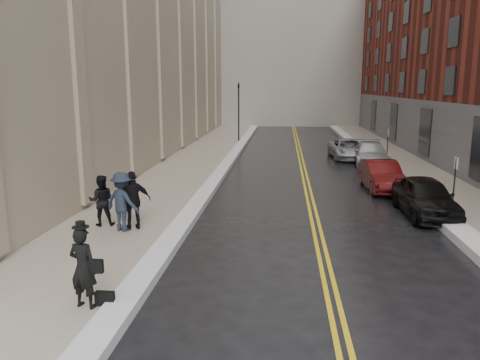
% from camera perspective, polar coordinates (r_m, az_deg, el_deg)
% --- Properties ---
extents(ground, '(160.00, 160.00, 0.00)m').
position_cam_1_polar(ground, '(11.55, -1.58, -13.72)').
color(ground, black).
rests_on(ground, ground).
extents(sidewalk_left, '(4.00, 64.00, 0.15)m').
position_cam_1_polar(sidewalk_left, '(27.44, -6.92, 1.16)').
color(sidewalk_left, gray).
rests_on(sidewalk_left, ground).
extents(sidewalk_right, '(3.00, 64.00, 0.15)m').
position_cam_1_polar(sidewalk_right, '(27.91, 21.30, 0.63)').
color(sidewalk_right, gray).
rests_on(sidewalk_right, ground).
extents(lane_stripe_a, '(0.12, 64.00, 0.01)m').
position_cam_1_polar(lane_stripe_a, '(26.86, 7.59, 0.76)').
color(lane_stripe_a, gold).
rests_on(lane_stripe_a, ground).
extents(lane_stripe_b, '(0.12, 64.00, 0.01)m').
position_cam_1_polar(lane_stripe_b, '(26.87, 8.10, 0.75)').
color(lane_stripe_b, gold).
rests_on(lane_stripe_b, ground).
extents(snow_ridge_left, '(0.70, 60.80, 0.26)m').
position_cam_1_polar(snow_ridge_left, '(27.04, -2.15, 1.20)').
color(snow_ridge_left, white).
rests_on(snow_ridge_left, ground).
extents(snow_ridge_right, '(0.85, 60.80, 0.30)m').
position_cam_1_polar(snow_ridge_right, '(27.45, 17.59, 0.87)').
color(snow_ridge_right, white).
rests_on(snow_ridge_right, ground).
extents(traffic_signal, '(0.18, 0.15, 5.20)m').
position_cam_1_polar(traffic_signal, '(40.61, -0.16, 8.80)').
color(traffic_signal, black).
rests_on(traffic_signal, ground).
extents(parking_sign_near, '(0.06, 0.35, 2.23)m').
position_cam_1_polar(parking_sign_near, '(19.86, 24.70, 0.04)').
color(parking_sign_near, black).
rests_on(parking_sign_near, ground).
extents(parking_sign_far, '(0.06, 0.35, 2.23)m').
position_cam_1_polar(parking_sign_far, '(31.30, 17.55, 4.34)').
color(parking_sign_far, black).
rests_on(parking_sign_far, ground).
extents(car_black, '(1.87, 4.42, 1.49)m').
position_cam_1_polar(car_black, '(19.23, 21.65, -1.92)').
color(car_black, black).
rests_on(car_black, ground).
extents(car_maroon, '(1.66, 4.32, 1.40)m').
position_cam_1_polar(car_maroon, '(23.36, 16.86, 0.52)').
color(car_maroon, '#430C0C').
rests_on(car_maroon, ground).
extents(car_silver_near, '(2.34, 5.07, 1.43)m').
position_cam_1_polar(car_silver_near, '(30.73, 15.65, 3.12)').
color(car_silver_near, '#B2B5BA').
rests_on(car_silver_near, ground).
extents(car_silver_far, '(2.49, 4.96, 1.35)m').
position_cam_1_polar(car_silver_far, '(32.98, 13.03, 3.71)').
color(car_silver_far, '#A2A4AA').
rests_on(car_silver_far, ground).
extents(pedestrian_main, '(0.74, 0.58, 1.81)m').
position_cam_1_polar(pedestrian_main, '(10.80, -18.56, -10.09)').
color(pedestrian_main, black).
rests_on(pedestrian_main, sidewalk_left).
extents(pedestrian_a, '(1.01, 0.87, 1.77)m').
position_cam_1_polar(pedestrian_a, '(16.82, -16.55, -2.40)').
color(pedestrian_a, black).
rests_on(pedestrian_a, sidewalk_left).
extents(pedestrian_b, '(1.47, 1.18, 1.99)m').
position_cam_1_polar(pedestrian_b, '(15.98, -14.14, -2.56)').
color(pedestrian_b, '#1C2432').
rests_on(pedestrian_b, sidewalk_left).
extents(pedestrian_c, '(1.26, 0.93, 1.98)m').
position_cam_1_polar(pedestrian_c, '(16.07, -12.88, -2.44)').
color(pedestrian_c, black).
rests_on(pedestrian_c, sidewalk_left).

